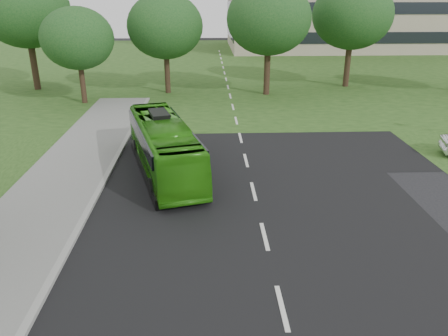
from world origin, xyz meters
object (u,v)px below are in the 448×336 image
(tree_park_c, at_px, (269,19))
(tree_park_f, at_px, (25,10))
(tree_park_a, at_px, (77,39))
(tree_park_d, at_px, (353,15))
(tree_park_b, at_px, (165,26))
(bus, at_px, (164,146))

(tree_park_c, distance_m, tree_park_f, 21.60)
(tree_park_a, height_order, tree_park_c, tree_park_c)
(tree_park_c, relative_size, tree_park_d, 0.98)
(tree_park_a, distance_m, tree_park_b, 7.61)
(tree_park_a, height_order, tree_park_b, tree_park_b)
(bus, bearing_deg, tree_park_c, 51.61)
(tree_park_f, bearing_deg, tree_park_b, -9.24)
(tree_park_b, relative_size, tree_park_f, 0.83)
(tree_park_c, bearing_deg, bus, -112.87)
(bus, bearing_deg, tree_park_b, 78.47)
(tree_park_c, height_order, tree_park_d, tree_park_d)
(tree_park_a, bearing_deg, tree_park_f, 135.68)
(tree_park_b, distance_m, bus, 19.55)
(tree_park_b, bearing_deg, tree_park_f, 170.76)
(tree_park_b, bearing_deg, bus, -86.02)
(tree_park_b, distance_m, tree_park_d, 17.27)
(tree_park_b, xyz_separation_m, tree_park_d, (17.10, 2.26, 0.80))
(tree_park_d, xyz_separation_m, bus, (-15.78, -21.24, -5.27))
(tree_park_a, height_order, tree_park_d, tree_park_d)
(bus, bearing_deg, tree_park_a, 101.93)
(tree_park_a, xyz_separation_m, tree_park_c, (15.51, 2.64, 1.32))
(tree_park_b, height_order, tree_park_d, tree_park_d)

